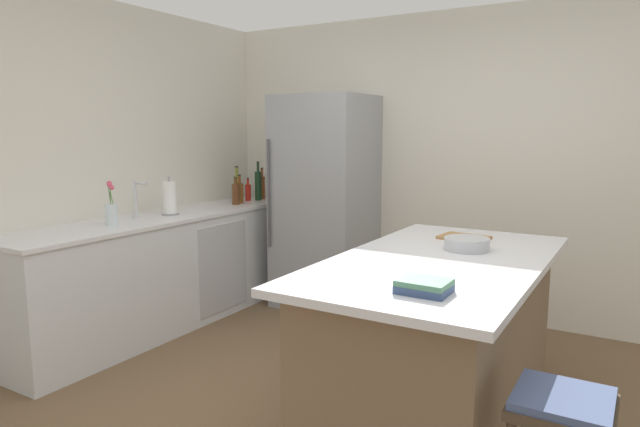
{
  "coord_description": "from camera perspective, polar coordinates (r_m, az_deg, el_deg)",
  "views": [
    {
      "loc": [
        1.28,
        -2.48,
        1.6
      ],
      "look_at": [
        -0.77,
        0.96,
        1.0
      ],
      "focal_mm": 31.17,
      "sensor_mm": 36.0,
      "label": 1
    }
  ],
  "objects": [
    {
      "name": "syrup_bottle",
      "position": [
        5.22,
        -8.64,
        2.03
      ],
      "size": [
        0.07,
        0.07,
        0.26
      ],
      "color": "#5B3319",
      "rests_on": "counter_run_left"
    },
    {
      "name": "sink_faucet",
      "position": [
        4.55,
        -18.31,
        1.45
      ],
      "size": [
        0.15,
        0.05,
        0.3
      ],
      "color": "silver",
      "rests_on": "counter_run_left"
    },
    {
      "name": "cookbook_stack",
      "position": [
        2.38,
        10.64,
        -7.35
      ],
      "size": [
        0.21,
        0.17,
        0.06
      ],
      "color": "#334770",
      "rests_on": "kitchen_island"
    },
    {
      "name": "paper_towel_roll",
      "position": [
        4.69,
        -15.18,
        1.5
      ],
      "size": [
        0.14,
        0.14,
        0.31
      ],
      "color": "gray",
      "rests_on": "counter_run_left"
    },
    {
      "name": "kitchen_island",
      "position": [
        3.16,
        11.98,
        -12.61
      ],
      "size": [
        1.03,
        1.94,
        0.93
      ],
      "color": "#7A6047",
      "rests_on": "ground_plane"
    },
    {
      "name": "hot_sauce_bottle",
      "position": [
        5.49,
        -7.4,
        2.21
      ],
      "size": [
        0.06,
        0.06,
        0.22
      ],
      "color": "red",
      "rests_on": "counter_run_left"
    },
    {
      "name": "wine_bottle",
      "position": [
        5.51,
        -6.36,
        2.94
      ],
      "size": [
        0.07,
        0.07,
        0.38
      ],
      "color": "#19381E",
      "rests_on": "counter_run_left"
    },
    {
      "name": "bar_stool",
      "position": [
        2.38,
        23.54,
        -19.23
      ],
      "size": [
        0.36,
        0.36,
        0.64
      ],
      "color": "#473828",
      "rests_on": "ground_plane"
    },
    {
      "name": "vinegar_bottle",
      "position": [
        5.61,
        -5.96,
        2.75
      ],
      "size": [
        0.06,
        0.06,
        0.31
      ],
      "color": "#994C23",
      "rests_on": "counter_run_left"
    },
    {
      "name": "cutting_board",
      "position": [
        3.6,
        14.57,
        -2.4
      ],
      "size": [
        0.31,
        0.25,
        0.02
      ],
      "color": "#9E7042",
      "rests_on": "kitchen_island"
    },
    {
      "name": "whiskey_bottle",
      "position": [
        5.3,
        -8.27,
        2.16
      ],
      "size": [
        0.07,
        0.07,
        0.27
      ],
      "color": "brown",
      "rests_on": "counter_run_left"
    },
    {
      "name": "counter_run_left",
      "position": [
        4.78,
        -15.39,
        -5.58
      ],
      "size": [
        0.64,
        2.8,
        0.92
      ],
      "color": "silver",
      "rests_on": "ground_plane"
    },
    {
      "name": "refrigerator",
      "position": [
        5.05,
        0.52,
        1.17
      ],
      "size": [
        0.8,
        0.74,
        1.91
      ],
      "color": "#93969B",
      "rests_on": "ground_plane"
    },
    {
      "name": "wall_rear",
      "position": [
        4.91,
        15.66,
        4.7
      ],
      "size": [
        6.0,
        0.1,
        2.6
      ],
      "primitive_type": "cube",
      "color": "silver",
      "rests_on": "ground_plane"
    },
    {
      "name": "wall_left",
      "position": [
        4.49,
        -25.61,
        3.85
      ],
      "size": [
        0.1,
        6.0,
        2.6
      ],
      "primitive_type": "cube",
      "color": "silver",
      "rests_on": "ground_plane"
    },
    {
      "name": "mixing_bowl",
      "position": [
        3.27,
        14.83,
        -3.04
      ],
      "size": [
        0.25,
        0.25,
        0.07
      ],
      "color": "#B2B5BA",
      "rests_on": "kitchen_island"
    },
    {
      "name": "flower_vase",
      "position": [
        4.29,
        -20.62,
        0.21
      ],
      "size": [
        0.09,
        0.09,
        0.32
      ],
      "color": "silver",
      "rests_on": "counter_run_left"
    },
    {
      "name": "olive_oil_bottle",
      "position": [
        5.44,
        -8.53,
        2.7
      ],
      "size": [
        0.06,
        0.06,
        0.34
      ],
      "color": "olive",
      "rests_on": "counter_run_left"
    }
  ]
}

